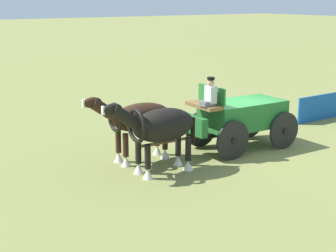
% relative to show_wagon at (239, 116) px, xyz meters
% --- Properties ---
extents(ground_plane, '(220.00, 220.00, 0.00)m').
position_rel_show_wagon_xyz_m(ground_plane, '(-0.16, -0.00, -1.15)').
color(ground_plane, olive).
extents(show_wagon, '(5.81, 1.98, 2.66)m').
position_rel_show_wagon_xyz_m(show_wagon, '(0.00, 0.00, 0.00)').
color(show_wagon, '#236B2D').
rests_on(show_wagon, ground).
extents(draft_horse_near, '(3.08, 1.07, 2.27)m').
position_rel_show_wagon_xyz_m(draft_horse_near, '(3.61, 0.53, 0.25)').
color(draft_horse_near, black).
rests_on(draft_horse_near, ground).
extents(draft_horse_off, '(3.10, 0.98, 2.23)m').
position_rel_show_wagon_xyz_m(draft_horse_off, '(3.58, -0.77, 0.21)').
color(draft_horse_off, '#331E14').
rests_on(draft_horse_off, ground).
extents(sponsor_banner, '(3.20, 0.13, 1.10)m').
position_rel_show_wagon_xyz_m(sponsor_banner, '(-5.87, -1.15, -0.60)').
color(sponsor_banner, '#1959B2').
rests_on(sponsor_banner, ground).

